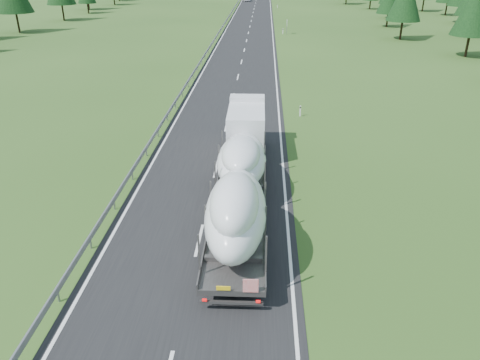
{
  "coord_description": "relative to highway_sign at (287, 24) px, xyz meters",
  "views": [
    {
      "loc": [
        3.14,
        -11.19,
        13.19
      ],
      "look_at": [
        1.95,
        11.95,
        2.07
      ],
      "focal_mm": 35.0,
      "sensor_mm": 36.0,
      "label": 1
    }
  ],
  "objects": [
    {
      "name": "highway_sign",
      "position": [
        0.0,
        0.0,
        0.0
      ],
      "size": [
        0.08,
        0.9,
        2.6
      ],
      "color": "slate",
      "rests_on": "ground"
    },
    {
      "name": "road_surface",
      "position": [
        -7.2,
        20.0,
        -1.8
      ],
      "size": [
        10.0,
        400.0,
        0.02
      ],
      "primitive_type": "cube",
      "color": "black",
      "rests_on": "ground"
    },
    {
      "name": "boat_truck",
      "position": [
        -5.25,
        -67.32,
        0.5
      ],
      "size": [
        3.01,
        20.07,
        4.57
      ],
      "color": "silver",
      "rests_on": "ground"
    },
    {
      "name": "guardrail",
      "position": [
        -12.5,
        19.94,
        -1.21
      ],
      "size": [
        0.1,
        400.0,
        0.76
      ],
      "color": "slate",
      "rests_on": "ground"
    }
  ]
}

